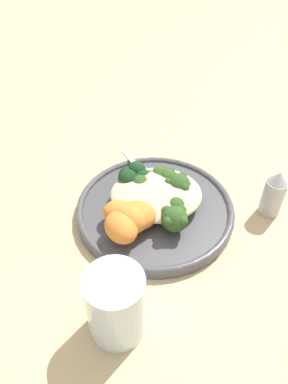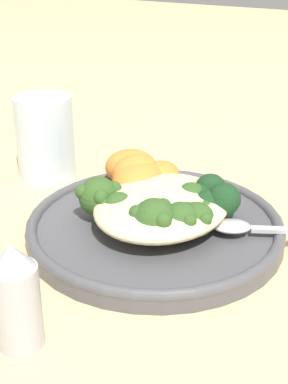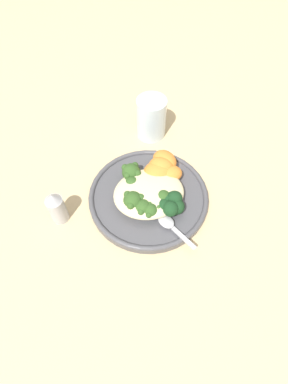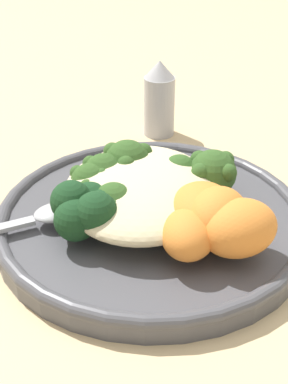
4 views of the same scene
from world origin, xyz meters
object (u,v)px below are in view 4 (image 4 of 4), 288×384
(plate, at_px, (151,218))
(sweet_potato_chunk_2, at_px, (239,228))
(broccoli_stalk_4, at_px, (102,189))
(kale_tuft, at_px, (88,209))
(quinoa_mound, at_px, (143,190))
(sweet_potato_chunk_1, at_px, (204,212))
(broccoli_stalk_0, at_px, (210,176))
(broccoli_stalk_3, at_px, (114,182))
(spoon, at_px, (46,215))
(sweet_potato_chunk_0, at_px, (216,217))
(broccoli_stalk_5, at_px, (124,207))
(broccoli_stalk_1, at_px, (178,181))
(salt_shaker, at_px, (159,99))
(broccoli_stalk_2, at_px, (132,169))
(sweet_potato_chunk_3, at_px, (188,234))

(plate, relative_size, sweet_potato_chunk_2, 4.43)
(broccoli_stalk_4, distance_m, kale_tuft, 0.04)
(quinoa_mound, xyz_separation_m, sweet_potato_chunk_1, (-0.04, -0.05, 0.00))
(broccoli_stalk_0, height_order, broccoli_stalk_3, broccoli_stalk_0)
(broccoli_stalk_0, xyz_separation_m, spoon, (-0.04, 0.13, -0.02))
(sweet_potato_chunk_1, xyz_separation_m, sweet_potato_chunk_2, (-0.02, -0.02, 0.00))
(quinoa_mound, relative_size, sweet_potato_chunk_0, 2.68)
(plate, height_order, quinoa_mound, quinoa_mound)
(broccoli_stalk_3, bearing_deg, broccoli_stalk_5, 147.91)
(broccoli_stalk_5, height_order, sweet_potato_chunk_0, sweet_potato_chunk_0)
(broccoli_stalk_1, distance_m, broccoli_stalk_5, 0.06)
(spoon, height_order, salt_shaker, salt_shaker)
(plate, bearing_deg, salt_shaker, -0.76)
(quinoa_mound, bearing_deg, broccoli_stalk_2, 20.66)
(sweet_potato_chunk_2, bearing_deg, sweet_potato_chunk_0, 49.18)
(salt_shaker, bearing_deg, sweet_potato_chunk_2, -165.90)
(sweet_potato_chunk_1, bearing_deg, salt_shaker, 9.59)
(broccoli_stalk_3, height_order, salt_shaker, salt_shaker)
(sweet_potato_chunk_3, bearing_deg, broccoli_stalk_5, 54.99)
(sweet_potato_chunk_2, bearing_deg, broccoli_stalk_2, 43.62)
(broccoli_stalk_5, bearing_deg, sweet_potato_chunk_3, 151.82)
(sweet_potato_chunk_2, bearing_deg, quinoa_mound, 51.48)
(broccoli_stalk_1, bearing_deg, kale_tuft, 134.06)
(plate, distance_m, broccoli_stalk_5, 0.04)
(sweet_potato_chunk_0, relative_size, spoon, 0.58)
(broccoli_stalk_4, bearing_deg, sweet_potato_chunk_1, -174.74)
(broccoli_stalk_5, bearing_deg, plate, -124.17)
(broccoli_stalk_1, height_order, broccoli_stalk_3, broccoli_stalk_3)
(plate, bearing_deg, quinoa_mound, 73.91)
(plate, xyz_separation_m, broccoli_stalk_5, (-0.02, 0.02, 0.03))
(broccoli_stalk_0, xyz_separation_m, broccoli_stalk_3, (-0.01, 0.08, -0.00))
(sweet_potato_chunk_1, bearing_deg, sweet_potato_chunk_0, -135.38)
(broccoli_stalk_2, bearing_deg, sweet_potato_chunk_0, -167.20)
(broccoli_stalk_1, bearing_deg, broccoli_stalk_2, 80.95)
(quinoa_mound, xyz_separation_m, broccoli_stalk_5, (-0.03, 0.01, -0.00))
(plate, distance_m, quinoa_mound, 0.03)
(sweet_potato_chunk_0, height_order, sweet_potato_chunk_2, sweet_potato_chunk_0)
(plate, xyz_separation_m, sweet_potato_chunk_0, (-0.04, -0.05, 0.03))
(broccoli_stalk_1, bearing_deg, broccoli_stalk_5, 142.85)
(sweet_potato_chunk_1, bearing_deg, broccoli_stalk_1, 19.18)
(sweet_potato_chunk_0, xyz_separation_m, sweet_potato_chunk_3, (-0.02, 0.02, -0.00))
(spoon, bearing_deg, quinoa_mound, 168.31)
(quinoa_mound, distance_m, broccoli_stalk_0, 0.06)
(sweet_potato_chunk_0, relative_size, sweet_potato_chunk_2, 0.95)
(sweet_potato_chunk_1, relative_size, kale_tuft, 1.12)
(broccoli_stalk_5, bearing_deg, sweet_potato_chunk_0, 172.55)
(sweet_potato_chunk_0, bearing_deg, broccoli_stalk_5, 75.71)
(broccoli_stalk_1, relative_size, kale_tuft, 1.64)
(sweet_potato_chunk_2, height_order, kale_tuft, sweet_potato_chunk_2)
(broccoli_stalk_5, height_order, sweet_potato_chunk_3, broccoli_stalk_5)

